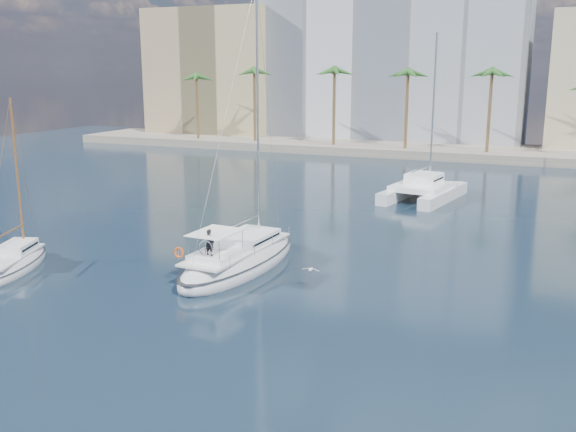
% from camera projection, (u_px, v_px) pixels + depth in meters
% --- Properties ---
extents(ground, '(160.00, 160.00, 0.00)m').
position_uv_depth(ground, '(287.00, 285.00, 37.02)').
color(ground, black).
rests_on(ground, ground).
extents(quay, '(120.00, 14.00, 1.20)m').
position_uv_depth(quay, '(452.00, 151.00, 91.72)').
color(quay, gray).
rests_on(quay, ground).
extents(building_modern, '(42.00, 16.00, 28.00)m').
position_uv_depth(building_modern, '(393.00, 57.00, 104.00)').
color(building_modern, silver).
rests_on(building_modern, ground).
extents(building_tan_left, '(22.00, 14.00, 22.00)m').
position_uv_depth(building_tan_left, '(218.00, 75.00, 112.34)').
color(building_tan_left, tan).
rests_on(building_tan_left, ground).
extents(palm_left, '(3.60, 3.60, 12.30)m').
position_uv_depth(palm_left, '(227.00, 81.00, 98.71)').
color(palm_left, brown).
rests_on(palm_left, ground).
extents(palm_centre, '(3.60, 3.60, 12.30)m').
position_uv_depth(palm_centre, '(451.00, 83.00, 85.94)').
color(palm_centre, brown).
rests_on(palm_centre, ground).
extents(main_sloop, '(4.61, 12.56, 18.35)m').
position_uv_depth(main_sloop, '(239.00, 260.00, 39.91)').
color(main_sloop, silver).
rests_on(main_sloop, ground).
extents(small_sloop, '(4.85, 8.06, 11.06)m').
position_uv_depth(small_sloop, '(14.00, 264.00, 39.55)').
color(small_sloop, silver).
rests_on(small_sloop, ground).
extents(catamaran, '(6.91, 11.16, 15.40)m').
position_uv_depth(catamaran, '(423.00, 188.00, 60.80)').
color(catamaran, silver).
rests_on(catamaran, ground).
extents(seagull, '(1.04, 0.45, 0.19)m').
position_uv_depth(seagull, '(311.00, 269.00, 36.14)').
color(seagull, silver).
rests_on(seagull, ground).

